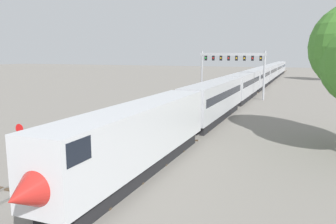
# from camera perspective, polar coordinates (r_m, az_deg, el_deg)

# --- Properties ---
(ground_plane) EXTENTS (400.00, 400.00, 0.00)m
(ground_plane) POSITION_cam_1_polar(r_m,az_deg,el_deg) (22.89, -13.96, -12.01)
(ground_plane) COLOR gray
(track_main) EXTENTS (2.60, 200.00, 0.16)m
(track_main) POSITION_cam_1_polar(r_m,az_deg,el_deg) (78.30, 13.93, 3.30)
(track_main) COLOR slate
(track_main) RESTS_ON ground
(track_near) EXTENTS (2.60, 160.00, 0.16)m
(track_near) POSITION_cam_1_polar(r_m,az_deg,el_deg) (59.95, 6.00, 1.67)
(track_near) COLOR slate
(track_near) RESTS_ON ground
(passenger_train) EXTENTS (3.04, 148.76, 4.80)m
(passenger_train) POSITION_cam_1_polar(r_m,az_deg,el_deg) (86.14, 14.77, 5.52)
(passenger_train) COLOR silver
(passenger_train) RESTS_ON ground
(signal_gantry) EXTENTS (12.10, 0.49, 8.72)m
(signal_gantry) POSITION_cam_1_polar(r_m,az_deg,el_deg) (65.12, 10.51, 7.84)
(signal_gantry) COLOR #999BA0
(signal_gantry) RESTS_ON ground
(stop_sign) EXTENTS (0.76, 0.08, 2.88)m
(stop_sign) POSITION_cam_1_polar(r_m,az_deg,el_deg) (29.71, -23.11, -3.71)
(stop_sign) COLOR gray
(stop_sign) RESTS_ON ground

